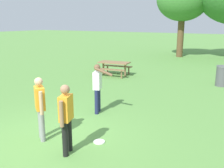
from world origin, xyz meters
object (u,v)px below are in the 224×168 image
Objects in this scene: frisbee at (99,142)px; person_thrower at (98,85)px; person_catcher at (66,115)px; person_bystander at (40,105)px; trash_can_beside_table at (222,76)px; picnic_table_near at (114,66)px.

person_thrower is at bearing 123.79° from frisbee.
person_thrower is 1.00× the size of person_catcher.
person_bystander is 8.95m from trash_can_beside_table.
person_thrower and person_bystander have the same top height.
frisbee is (0.33, 0.82, -0.93)m from person_catcher.
person_thrower is at bearing 108.38° from person_catcher.
picnic_table_near is (-3.37, 8.09, -0.38)m from person_catcher.
person_thrower is 1.71× the size of trash_can_beside_table.
person_thrower is 5.67× the size of frisbee.
person_bystander is at bearing -94.13° from person_thrower.
person_thrower is at bearing -117.25° from trash_can_beside_table.
person_bystander is at bearing -73.51° from picnic_table_near.
person_catcher is 1.00× the size of person_bystander.
person_bystander is at bearing -111.22° from trash_can_beside_table.
person_catcher is at bearing -12.75° from person_bystander.
person_catcher is at bearing -71.62° from person_thrower.
person_thrower is 6.03m from picnic_table_near.
person_catcher is at bearing -104.35° from trash_can_beside_table.
person_thrower reaches higher than picnic_table_near.
person_catcher and person_bystander have the same top height.
person_bystander is 1.71× the size of trash_can_beside_table.
person_bystander is 8.20m from picnic_table_near.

